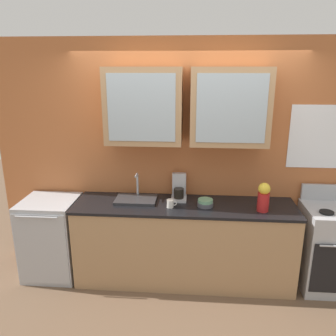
{
  "coord_description": "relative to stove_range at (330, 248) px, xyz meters",
  "views": [
    {
      "loc": [
        0.09,
        -3.37,
        2.33
      ],
      "look_at": [
        -0.18,
        0.0,
        1.32
      ],
      "focal_mm": 36.1,
      "sensor_mm": 36.0,
      "label": 1
    }
  ],
  "objects": [
    {
      "name": "back_wall_unit",
      "position": [
        -1.58,
        0.29,
        1.03
      ],
      "size": [
        4.37,
        0.46,
        2.65
      ],
      "color": "#B76638",
      "rests_on": "ground_plane"
    },
    {
      "name": "cup_near_sink",
      "position": [
        -1.73,
        -0.09,
        0.49
      ],
      "size": [
        0.11,
        0.07,
        0.09
      ],
      "color": "silver",
      "rests_on": "counter"
    },
    {
      "name": "sink_faucet",
      "position": [
        -2.12,
        0.07,
        0.47
      ],
      "size": [
        0.45,
        0.3,
        0.29
      ],
      "color": "#2D2D30",
      "rests_on": "counter"
    },
    {
      "name": "stove_range",
      "position": [
        0.0,
        0.0,
        0.0
      ],
      "size": [
        0.61,
        0.61,
        1.09
      ],
      "color": "#ADAFB5",
      "rests_on": "ground_plane"
    },
    {
      "name": "coffee_maker",
      "position": [
        -1.65,
        0.16,
        0.56
      ],
      "size": [
        0.17,
        0.2,
        0.29
      ],
      "color": "#B7B7BC",
      "rests_on": "counter"
    },
    {
      "name": "counter",
      "position": [
        -1.58,
        0.0,
        -0.01
      ],
      "size": [
        2.39,
        0.62,
        0.91
      ],
      "color": "#A87F56",
      "rests_on": "ground_plane"
    },
    {
      "name": "bowl_stack",
      "position": [
        -1.36,
        -0.03,
        0.49
      ],
      "size": [
        0.17,
        0.17,
        0.08
      ],
      "color": "#4C4C54",
      "rests_on": "counter"
    },
    {
      "name": "dishwasher",
      "position": [
        -3.1,
        -0.0,
        -0.01
      ],
      "size": [
        0.6,
        0.61,
        0.91
      ],
      "color": "#ADAFB5",
      "rests_on": "ground_plane"
    },
    {
      "name": "ground_plane",
      "position": [
        -1.58,
        0.0,
        -0.46
      ],
      "size": [
        10.0,
        10.0,
        0.0
      ],
      "primitive_type": "plane",
      "color": "brown"
    },
    {
      "name": "vase",
      "position": [
        -0.78,
        -0.1,
        0.6
      ],
      "size": [
        0.12,
        0.12,
        0.3
      ],
      "color": "#B21E1E",
      "rests_on": "counter"
    }
  ]
}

